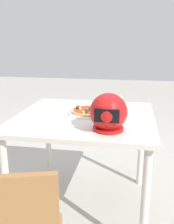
{
  "coord_description": "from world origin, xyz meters",
  "views": [
    {
      "loc": [
        -0.33,
        1.76,
        1.31
      ],
      "look_at": [
        -0.01,
        -0.03,
        0.8
      ],
      "focal_mm": 40.38,
      "sensor_mm": 36.0,
      "label": 1
    }
  ],
  "objects_px": {
    "drinking_glass": "(118,103)",
    "motorcycle_helmet": "(108,113)",
    "dining_table": "(85,127)",
    "pizza": "(89,111)"
  },
  "relations": [
    {
      "from": "dining_table",
      "to": "motorcycle_helmet",
      "type": "relative_size",
      "value": 4.34
    },
    {
      "from": "pizza",
      "to": "dining_table",
      "type": "bearing_deg",
      "value": 66.1
    },
    {
      "from": "motorcycle_helmet",
      "to": "drinking_glass",
      "type": "height_order",
      "value": "motorcycle_helmet"
    },
    {
      "from": "dining_table",
      "to": "pizza",
      "type": "relative_size",
      "value": 3.74
    },
    {
      "from": "motorcycle_helmet",
      "to": "drinking_glass",
      "type": "bearing_deg",
      "value": -93.52
    },
    {
      "from": "motorcycle_helmet",
      "to": "drinking_glass",
      "type": "relative_size",
      "value": 2.07
    },
    {
      "from": "drinking_glass",
      "to": "pizza",
      "type": "bearing_deg",
      "value": 36.33
    },
    {
      "from": "drinking_glass",
      "to": "motorcycle_helmet",
      "type": "bearing_deg",
      "value": 86.48
    },
    {
      "from": "dining_table",
      "to": "drinking_glass",
      "type": "xyz_separation_m",
      "value": [
        -0.23,
        -0.2,
        0.15
      ]
    },
    {
      "from": "pizza",
      "to": "motorcycle_helmet",
      "type": "bearing_deg",
      "value": 118.23
    }
  ]
}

